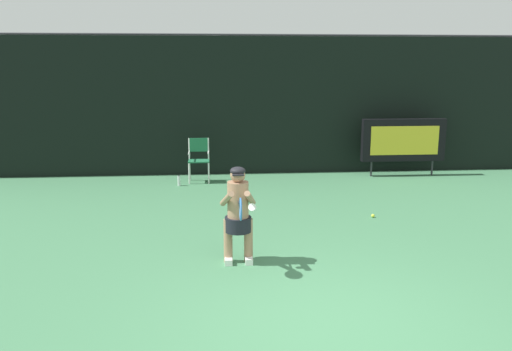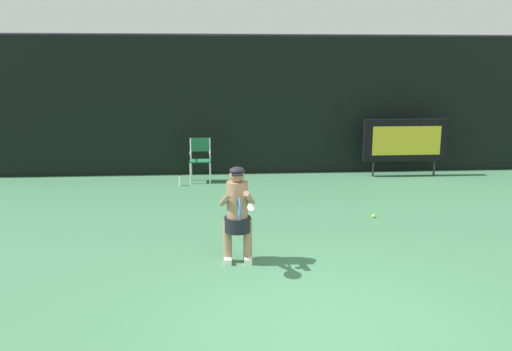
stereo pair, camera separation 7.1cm
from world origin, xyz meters
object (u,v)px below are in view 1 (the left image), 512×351
object	(u,v)px
umpire_chair	(199,157)
water_bottle	(179,181)
scoreboard	(403,140)
tennis_player	(238,212)
tennis_racket	(241,209)
tennis_ball_loose	(373,216)

from	to	relation	value
umpire_chair	water_bottle	world-z (taller)	umpire_chair
umpire_chair	scoreboard	bearing A→B (deg)	2.77
water_bottle	tennis_player	world-z (taller)	tennis_player
umpire_chair	tennis_player	distance (m)	5.61
tennis_player	tennis_racket	world-z (taller)	tennis_player
water_bottle	tennis_racket	distance (m)	5.80
tennis_racket	umpire_chair	bearing A→B (deg)	85.24
scoreboard	tennis_player	xyz separation A→B (m)	(-4.62, -5.82, -0.17)
scoreboard	tennis_player	world-z (taller)	scoreboard
tennis_racket	water_bottle	bearing A→B (deg)	90.53
tennis_player	tennis_racket	bearing A→B (deg)	-89.09
scoreboard	umpire_chair	distance (m)	5.33
umpire_chair	tennis_ball_loose	bearing A→B (deg)	-45.70
tennis_ball_loose	umpire_chair	bearing A→B (deg)	134.30
tennis_racket	tennis_ball_loose	bearing A→B (deg)	32.62
scoreboard	tennis_ball_loose	xyz separation A→B (m)	(-1.93, -3.73, -0.91)
umpire_chair	tennis_player	bearing A→B (deg)	-82.82
umpire_chair	tennis_racket	bearing A→B (deg)	-83.33
tennis_player	tennis_racket	size ratio (longest dim) A/B	2.39
umpire_chair	tennis_ball_loose	world-z (taller)	umpire_chair
tennis_player	water_bottle	bearing A→B (deg)	103.01
tennis_player	tennis_ball_loose	world-z (taller)	tennis_player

